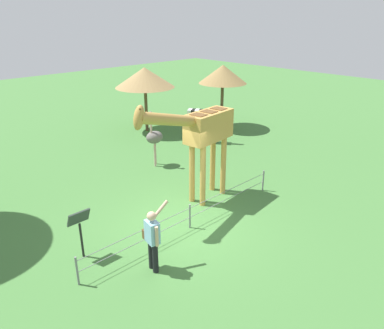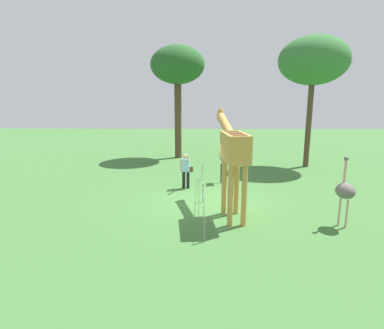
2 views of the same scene
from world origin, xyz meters
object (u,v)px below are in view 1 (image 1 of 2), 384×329
visitor (153,237)px  ostrich (154,137)px  shade_hut_near (145,78)px  info_sign (79,224)px  shade_hut_far (223,74)px  giraffe (202,132)px  zebra (202,118)px

visitor → ostrich: ostrich is taller
shade_hut_near → info_sign: shade_hut_near is taller
visitor → shade_hut_far: 12.37m
giraffe → visitor: bearing=27.0°
shade_hut_near → shade_hut_far: bearing=144.5°
zebra → shade_hut_near: size_ratio=0.51×
giraffe → zebra: giraffe is taller
visitor → shade_hut_far: size_ratio=0.51×
visitor → shade_hut_near: bearing=-126.9°
giraffe → visitor: giraffe is taller
ostrich → shade_hut_far: (-5.90, -1.71, 1.63)m
giraffe → shade_hut_near: bearing=-115.3°
shade_hut_far → info_sign: bearing=25.3°
giraffe → ostrich: giraffe is taller
ostrich → shade_hut_near: (-2.68, -4.01, 1.56)m
visitor → shade_hut_near: size_ratio=0.52×
shade_hut_near → shade_hut_far: size_ratio=0.99×
zebra → info_sign: bearing=26.3°
shade_hut_near → shade_hut_far: 3.96m
ostrich → shade_hut_far: 6.35m
shade_hut_near → visitor: bearing=53.1°
zebra → shade_hut_near: (0.77, -3.27, 1.57)m
giraffe → shade_hut_far: size_ratio=1.21×
visitor → shade_hut_near: (-6.89, -9.17, 1.84)m
shade_hut_far → info_sign: (11.07, 5.23, -1.85)m
giraffe → shade_hut_far: (-6.75, -5.16, 0.46)m
zebra → shade_hut_far: shade_hut_far is taller
zebra → info_sign: (8.62, 4.26, -0.21)m
giraffe → ostrich: (-0.86, -3.45, -1.17)m
info_sign → giraffe: bearing=-179.2°
info_sign → visitor: bearing=120.3°
zebra → giraffe: bearing=44.3°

